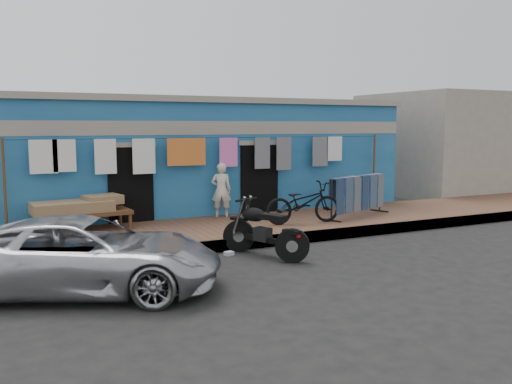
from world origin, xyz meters
The scene contains 15 objects.
ground centered at (0.00, 0.00, 0.00)m, with size 80.00×80.00×0.00m, color black.
sidewalk centered at (0.00, 3.00, 0.12)m, with size 28.00×3.00×0.25m, color brown.
curb centered at (0.00, 1.55, 0.12)m, with size 28.00×0.10×0.25m, color gray.
building centered at (0.00, 6.99, 1.69)m, with size 12.20×5.20×3.36m.
neighbor_right centered at (11.00, 7.00, 1.90)m, with size 6.00×5.00×3.80m, color #9E9384.
clothesline centered at (-0.39, 4.25, 1.82)m, with size 10.06×0.06×2.10m.
car centered at (-3.98, -0.05, 0.61)m, with size 1.98×4.35×1.23m, color silver.
seated_person centered at (0.07, 4.20, 0.95)m, with size 0.51×0.34×1.41m, color beige.
bicycle centered at (1.50, 2.48, 0.87)m, with size 0.67×1.91×1.23m, color black.
motorcycle centered at (-0.40, 0.77, 0.57)m, with size 1.25×1.85×1.13m, color black, non-canonical shape.
charpoy centered at (-3.43, 3.90, 0.62)m, with size 2.26×1.21×0.74m, color brown, non-canonical shape.
jeans_rack centered at (3.32, 2.78, 0.80)m, with size 2.30×1.16×1.09m, color black, non-canonical shape.
litter_a centered at (-1.00, 1.20, 0.04)m, with size 0.17×0.13×0.08m, color silver.
litter_b centered at (0.16, 1.02, 0.04)m, with size 0.16×0.12×0.08m, color silver.
litter_c centered at (0.21, 0.55, 0.04)m, with size 0.20×0.16×0.08m, color silver.
Camera 1 is at (-5.18, -8.68, 2.61)m, focal length 38.00 mm.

